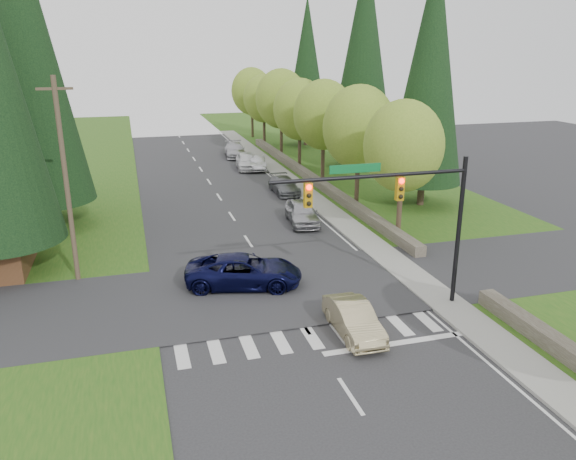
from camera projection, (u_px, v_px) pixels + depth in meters
name	position (u px, v px, depth m)	size (l,w,h in m)	color
ground	(340.00, 380.00, 19.79)	(120.00, 120.00, 0.00)	#28282B
grass_east	(408.00, 206.00, 41.46)	(14.00, 110.00, 0.06)	#255416
grass_west	(27.00, 237.00, 34.70)	(14.00, 110.00, 0.06)	#255416
cross_street	(281.00, 290.00, 27.11)	(120.00, 8.00, 0.10)	#28282B
sidewalk_east	(321.00, 205.00, 41.69)	(1.80, 80.00, 0.13)	gray
curb_east	(310.00, 205.00, 41.47)	(0.20, 80.00, 0.13)	gray
stone_wall_north	(310.00, 177.00, 49.36)	(0.70, 40.00, 0.70)	#4C4438
traffic_signal	(403.00, 203.00, 23.50)	(8.70, 0.37, 6.80)	black
utility_pole	(66.00, 181.00, 26.71)	(1.60, 0.24, 10.00)	#473828
decid_tree_0	(403.00, 146.00, 33.26)	(4.80, 4.80, 8.37)	#38281C
decid_tree_1	(359.00, 127.00, 39.62)	(5.20, 5.20, 8.80)	#38281C
decid_tree_2	(324.00, 115.00, 45.93)	(5.00, 5.00, 8.82)	#38281C
decid_tree_3	(300.00, 109.00, 52.44)	(5.00, 5.00, 8.55)	#38281C
decid_tree_4	(281.00, 99.00, 58.75)	(5.40, 5.40, 9.18)	#38281C
decid_tree_5	(264.00, 99.00, 65.26)	(4.80, 4.80, 8.30)	#38281C
decid_tree_6	(252.00, 91.00, 71.59)	(5.20, 5.20, 8.86)	#38281C
conifer_w_c	(24.00, 45.00, 33.30)	(6.46, 6.46, 20.80)	#38281C
conifer_w_e	(8.00, 61.00, 38.58)	(5.78, 5.78, 18.80)	#38281C
conifer_e_a	(430.00, 69.00, 38.69)	(5.44, 5.44, 17.80)	#38281C
conifer_e_b	(364.00, 52.00, 51.45)	(6.12, 6.12, 19.80)	#38281C
conifer_e_c	(307.00, 65.00, 64.46)	(5.10, 5.10, 16.80)	#38281C
sedan_champagne	(354.00, 319.00, 22.78)	(1.41, 4.03, 1.33)	#C9B886
suv_navy	(244.00, 271.00, 27.37)	(2.60, 5.64, 1.57)	black
parked_car_a	(302.00, 212.00, 37.16)	(1.83, 4.56, 1.55)	#A2A2A6
parked_car_b	(284.00, 185.00, 45.00)	(1.81, 4.45, 1.29)	slate
parked_car_c	(257.00, 163.00, 53.67)	(1.38, 3.94, 1.30)	#B8B8BD
parked_car_d	(247.00, 161.00, 53.87)	(1.89, 4.69, 1.60)	silver
parked_car_e	(235.00, 150.00, 60.04)	(2.06, 5.07, 1.47)	#AFAEB3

